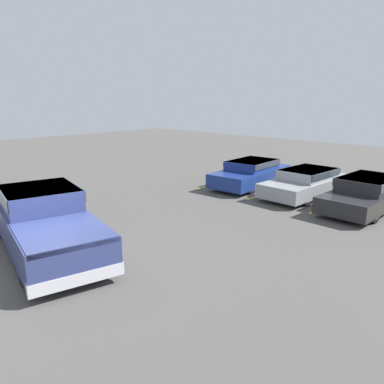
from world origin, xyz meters
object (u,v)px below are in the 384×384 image
at_px(parked_sedan_b, 307,181).
at_px(parked_sedan_c, 367,192).
at_px(parked_sedan_a, 251,172).
at_px(pickup_truck, 45,221).

bearing_deg(parked_sedan_b, parked_sedan_c, 85.65).
relative_size(parked_sedan_a, parked_sedan_c, 0.98).
xyz_separation_m(pickup_truck, parked_sedan_c, (4.84, 9.94, -0.19)).
height_order(parked_sedan_a, parked_sedan_b, parked_sedan_a).
bearing_deg(parked_sedan_a, parked_sedan_c, 83.98).
height_order(pickup_truck, parked_sedan_a, pickup_truck).
relative_size(parked_sedan_b, parked_sedan_c, 0.99).
xyz_separation_m(parked_sedan_a, parked_sedan_c, (5.29, -0.19, 0.01)).
height_order(parked_sedan_b, parked_sedan_c, parked_sedan_c).
relative_size(parked_sedan_a, parked_sedan_b, 0.99).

